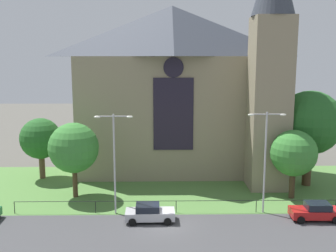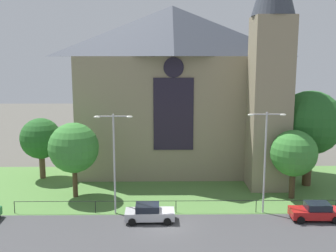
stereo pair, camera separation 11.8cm
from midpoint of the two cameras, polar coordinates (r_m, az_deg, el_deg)
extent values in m
plane|color=#56544C|center=(43.87, -0.53, -8.62)|extent=(160.00, 160.00, 0.00)
cube|color=#424244|center=(32.70, -0.45, -15.26)|extent=(120.00, 8.00, 0.01)
cube|color=#517F3D|center=(41.97, -0.52, -9.48)|extent=(120.00, 20.00, 0.01)
cube|color=gray|center=(49.80, 0.67, 1.87)|extent=(22.00, 12.00, 14.00)
pyramid|color=#383D47|center=(49.43, 0.70, 13.43)|extent=(22.00, 12.00, 6.00)
cube|color=black|center=(43.71, 0.87, 1.69)|extent=(4.40, 0.16, 8.00)
cylinder|color=black|center=(43.29, 0.89, 8.39)|extent=(2.20, 0.15, 2.20)
cube|color=gray|center=(43.08, 14.38, 3.01)|extent=(4.00, 4.00, 18.00)
cylinder|color=black|center=(36.45, 1.24, -10.69)|extent=(29.08, 0.05, 0.05)
cylinder|color=black|center=(38.97, -21.07, -10.84)|extent=(0.07, 0.07, 1.10)
cylinder|color=black|center=(37.12, -10.28, -11.37)|extent=(0.06, 0.07, 1.10)
cylinder|color=black|center=(36.64, 1.24, -11.49)|extent=(0.06, 0.07, 1.10)
cylinder|color=black|center=(37.59, 12.61, -11.17)|extent=(0.07, 0.07, 1.10)
cylinder|color=black|center=(39.87, 23.00, -10.51)|extent=(0.07, 0.07, 1.10)
cylinder|color=#4C3823|center=(41.29, -13.10, -7.74)|extent=(0.49, 0.49, 3.19)
sphere|color=#387F33|center=(40.40, -13.29, -3.04)|extent=(4.98, 4.98, 4.98)
cylinder|color=#4C3823|center=(46.24, 19.41, -5.39)|extent=(0.94, 0.94, 4.38)
sphere|color=#235B23|center=(45.28, 19.75, 0.46)|extent=(6.89, 6.89, 6.89)
cylinder|color=brown|center=(48.58, -17.50, -5.44)|extent=(0.66, 0.66, 2.95)
sphere|color=#235B23|center=(47.86, -17.70, -1.70)|extent=(4.69, 4.69, 4.69)
cylinder|color=#423021|center=(41.82, 17.45, -7.94)|extent=(0.57, 0.57, 2.89)
sphere|color=#387F33|center=(40.99, 17.67, -3.72)|extent=(4.57, 4.57, 4.57)
cylinder|color=#B2B2B7|center=(35.53, -7.60, -5.52)|extent=(0.16, 0.16, 9.04)
cylinder|color=#B2B2B7|center=(34.75, -8.91, 1.39)|extent=(1.40, 0.10, 0.10)
cylinder|color=#B2B2B7|center=(34.58, -6.61, 1.40)|extent=(1.40, 0.10, 0.10)
ellipsoid|color=white|center=(34.86, -10.05, 1.30)|extent=(0.57, 0.26, 0.20)
ellipsoid|color=white|center=(34.52, -5.45, 1.32)|extent=(0.57, 0.26, 0.20)
cylinder|color=#B2B2B7|center=(36.41, 13.79, -5.22)|extent=(0.16, 0.16, 9.19)
cylinder|color=#B2B2B7|center=(35.38, 12.98, 1.65)|extent=(1.40, 0.10, 0.10)
cylinder|color=#B2B2B7|center=(35.74, 15.17, 1.64)|extent=(1.40, 0.10, 0.10)
ellipsoid|color=white|center=(35.23, 11.87, 1.58)|extent=(0.57, 0.26, 0.20)
ellipsoid|color=white|center=(35.94, 16.24, 1.56)|extent=(0.57, 0.26, 0.20)
cube|color=#B7B7BC|center=(34.85, -2.53, -12.54)|extent=(4.23, 1.88, 0.70)
cube|color=black|center=(34.62, -2.87, -11.59)|extent=(2.03, 1.64, 0.55)
cylinder|color=black|center=(35.80, -0.09, -12.41)|extent=(0.64, 0.23, 0.64)
cylinder|color=black|center=(34.14, 0.00, -13.55)|extent=(0.64, 0.23, 0.64)
cylinder|color=black|center=(35.84, -4.91, -12.42)|extent=(0.64, 0.23, 0.64)
cylinder|color=black|center=(34.18, -5.07, -13.56)|extent=(0.64, 0.23, 0.64)
cube|color=#B21919|center=(37.36, 20.39, -11.60)|extent=(4.25, 1.92, 0.70)
cube|color=black|center=(37.21, 20.75, -10.69)|extent=(2.04, 1.66, 0.55)
cylinder|color=black|center=(36.21, 18.60, -12.68)|extent=(0.65, 0.24, 0.64)
cylinder|color=black|center=(37.80, 17.76, -11.67)|extent=(0.65, 0.24, 0.64)
cylinder|color=black|center=(37.19, 23.02, -12.35)|extent=(0.65, 0.24, 0.64)
cylinder|color=black|center=(38.74, 22.01, -11.39)|extent=(0.65, 0.24, 0.64)
camera|label=1|loc=(0.06, -89.92, 0.01)|focal=42.52mm
camera|label=2|loc=(0.06, 90.08, -0.01)|focal=42.52mm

